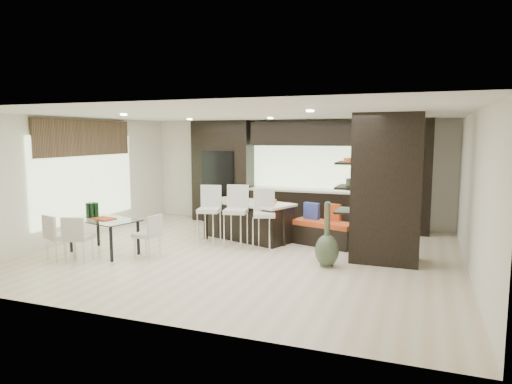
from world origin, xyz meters
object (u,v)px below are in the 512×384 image
at_px(stool_right, 264,225).
at_px(chair_far, 60,239).
at_px(chair_near, 79,241).
at_px(dining_table, 104,236).
at_px(stool_mid, 236,222).
at_px(kitchen_island, 249,221).
at_px(chair_end, 147,238).
at_px(bench, 323,233).
at_px(stool_left, 209,221).
at_px(floor_vase, 327,235).

distance_m(stool_right, chair_far, 3.89).
bearing_deg(chair_far, chair_near, 18.28).
bearing_deg(chair_near, chair_far, 166.92).
bearing_deg(dining_table, stool_mid, 46.41).
height_order(stool_mid, chair_near, stool_mid).
xyz_separation_m(kitchen_island, chair_end, (-1.23, -2.14, -0.04)).
xyz_separation_m(bench, chair_far, (-4.35, -2.83, 0.14)).
bearing_deg(stool_left, dining_table, -151.80).
bearing_deg(dining_table, kitchen_island, 58.48).
bearing_deg(stool_right, stool_left, 160.38).
xyz_separation_m(stool_right, chair_far, (-3.28, -2.08, -0.10)).
xyz_separation_m(dining_table, chair_near, (0.00, -0.69, 0.06)).
xyz_separation_m(stool_mid, stool_right, (0.62, 0.01, -0.02)).
height_order(kitchen_island, stool_right, stool_right).
bearing_deg(stool_mid, stool_right, -9.10).
bearing_deg(chair_end, dining_table, 94.99).
xyz_separation_m(stool_left, chair_near, (-1.61, -2.08, -0.11)).
xyz_separation_m(stool_mid, dining_table, (-2.22, -1.38, -0.18)).
bearing_deg(chair_near, stool_mid, 30.03).
height_order(chair_near, chair_far, chair_near).
distance_m(kitchen_island, chair_near, 3.60).
distance_m(bench, chair_end, 3.62).
distance_m(floor_vase, dining_table, 4.34).
relative_size(stool_mid, dining_table, 0.73).
height_order(floor_vase, chair_near, floor_vase).
distance_m(stool_mid, floor_vase, 2.21).
xyz_separation_m(bench, chair_end, (-2.91, -2.14, 0.13)).
xyz_separation_m(chair_near, chair_end, (0.99, 0.69, -0.01)).
bearing_deg(stool_mid, kitchen_island, 79.91).
height_order(dining_table, chair_end, chair_end).
xyz_separation_m(stool_right, dining_table, (-2.84, -1.39, -0.15)).
xyz_separation_m(stool_right, chair_end, (-1.85, -1.39, -0.11)).
distance_m(floor_vase, chair_end, 3.36).
distance_m(stool_left, chair_far, 2.92).
height_order(chair_near, chair_end, chair_near).
relative_size(kitchen_island, floor_vase, 1.75).
relative_size(chair_near, chair_end, 1.03).
bearing_deg(chair_far, chair_end, 44.12).
height_order(stool_right, chair_far, stool_right).
relative_size(bench, floor_vase, 1.15).
bearing_deg(dining_table, chair_near, -75.44).
height_order(kitchen_island, bench, kitchen_island).
xyz_separation_m(floor_vase, chair_far, (-4.73, -1.28, -0.18)).
distance_m(bench, chair_near, 4.83).
bearing_deg(stool_left, chair_end, -126.49).
height_order(stool_left, stool_right, stool_left).
distance_m(stool_mid, dining_table, 2.62).
height_order(chair_far, chair_end, chair_far).
distance_m(floor_vase, chair_near, 4.48).
bearing_deg(bench, floor_vase, -58.63).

